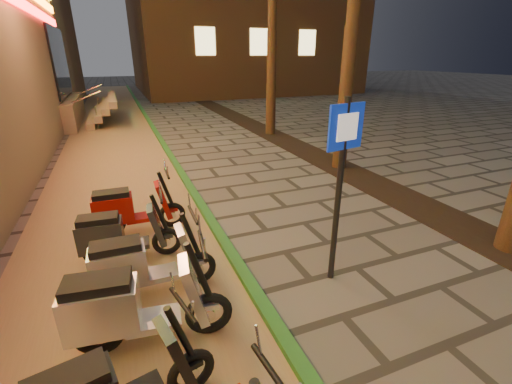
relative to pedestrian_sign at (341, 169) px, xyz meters
name	(u,v)px	position (x,y,z in m)	size (l,w,h in m)	color
parking_strip	(115,162)	(-2.92, 7.56, -1.71)	(3.40, 60.00, 0.01)	#8C7251
green_curb	(170,155)	(-1.22, 7.56, -1.66)	(0.18, 60.00, 0.10)	#266526
planting_strip	(385,189)	(3.28, 2.56, -1.70)	(1.20, 40.00, 0.02)	black
pedestrian_sign	(341,169)	(0.00, 0.00, 0.00)	(0.58, 0.14, 2.65)	black
scooter_7	(130,308)	(-2.82, -0.29, -1.16)	(1.81, 0.70, 1.27)	black
scooter_8	(139,265)	(-2.66, 0.61, -1.21)	(1.65, 0.58, 1.17)	black
scooter_9	(117,235)	(-2.91, 1.64, -1.24)	(1.56, 0.56, 1.10)	black
scooter_10	(128,209)	(-2.71, 2.57, -1.22)	(1.62, 0.57, 1.14)	black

